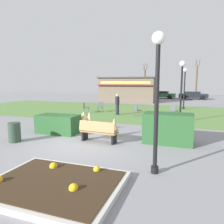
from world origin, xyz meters
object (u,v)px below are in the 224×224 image
at_px(lamppost_far, 185,83).
at_px(tree_left_bg, 145,82).
at_px(food_kiosk, 129,89).
at_px(cafe_chair_east, 100,106).
at_px(parked_car_east_slot, 193,95).
at_px(lamppost_near, 157,86).
at_px(park_bench, 98,131).
at_px(cafe_chair_west, 137,109).
at_px(parked_car_center_slot, 162,94).
at_px(trash_bin, 14,132).
at_px(cafe_chair_center, 174,110).
at_px(lamppost_mid, 182,84).
at_px(person_strolling, 117,104).
at_px(parked_car_west_slot, 130,94).
at_px(tree_right_bg, 196,81).
at_px(cafe_chair_north, 85,107).

xyz_separation_m(lamppost_far, tree_left_bg, (-7.19, 17.30, 0.14)).
height_order(food_kiosk, tree_left_bg, tree_left_bg).
xyz_separation_m(cafe_chair_east, parked_car_east_slot, (8.01, 17.92, 0.12)).
height_order(lamppost_near, cafe_chair_east, lamppost_near).
relative_size(park_bench, cafe_chair_west, 1.95).
relative_size(parked_car_center_slot, tree_left_bg, 0.71).
bearing_deg(trash_bin, cafe_chair_center, 56.46).
xyz_separation_m(lamppost_mid, tree_left_bg, (-7.10, 24.66, 0.14)).
bearing_deg(food_kiosk, trash_bin, -88.61).
relative_size(person_strolling, parked_car_west_slot, 0.40).
xyz_separation_m(trash_bin, tree_right_bg, (8.52, 33.19, 2.46)).
height_order(park_bench, parked_car_east_slot, parked_car_east_slot).
bearing_deg(parked_car_east_slot, trash_bin, -105.77).
height_order(park_bench, tree_left_bg, tree_left_bg).
bearing_deg(lamppost_mid, park_bench, -117.89).
bearing_deg(person_strolling, lamppost_far, -126.12).
distance_m(lamppost_far, parked_car_east_slot, 13.54).
bearing_deg(parked_car_center_slot, food_kiosk, -118.45).
xyz_separation_m(cafe_chair_east, person_strolling, (1.92, -1.05, 0.33)).
distance_m(lamppost_mid, lamppost_far, 7.36).
bearing_deg(park_bench, lamppost_mid, 62.11).
relative_size(cafe_chair_east, parked_car_west_slot, 0.21).
height_order(park_bench, person_strolling, person_strolling).
xyz_separation_m(trash_bin, cafe_chair_east, (-0.10, 10.08, 0.10)).
bearing_deg(lamppost_mid, lamppost_far, 89.31).
relative_size(trash_bin, food_kiosk, 0.11).
height_order(cafe_chair_east, person_strolling, person_strolling).
height_order(park_bench, food_kiosk, food_kiosk).
distance_m(cafe_chair_center, parked_car_west_slot, 20.40).
bearing_deg(lamppost_far, cafe_chair_center, -96.62).
relative_size(cafe_chair_west, parked_car_west_slot, 0.21).
height_order(trash_bin, person_strolling, person_strolling).
distance_m(lamppost_mid, food_kiosk, 15.67).
height_order(cafe_chair_west, cafe_chair_east, same).
bearing_deg(tree_right_bg, parked_car_center_slot, -135.71).
distance_m(cafe_chair_center, tree_right_bg, 24.06).
relative_size(cafe_chair_east, parked_car_east_slot, 0.21).
relative_size(lamppost_near, parked_car_east_slot, 0.92).
bearing_deg(tree_right_bg, park_bench, -98.91).
distance_m(lamppost_near, trash_bin, 6.75).
height_order(lamppost_far, parked_car_west_slot, lamppost_far).
relative_size(cafe_chair_west, parked_car_center_slot, 0.21).
distance_m(lamppost_near, cafe_chair_north, 12.84).
bearing_deg(cafe_chair_west, cafe_chair_north, 177.79).
bearing_deg(tree_left_bg, cafe_chair_east, -89.29).
relative_size(cafe_chair_east, cafe_chair_north, 1.00).
bearing_deg(park_bench, parked_car_west_slot, 101.75).
relative_size(lamppost_far, parked_car_west_slot, 0.94).
xyz_separation_m(food_kiosk, cafe_chair_west, (3.99, -12.24, -1.13)).
xyz_separation_m(trash_bin, food_kiosk, (-0.51, 21.14, 1.23)).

